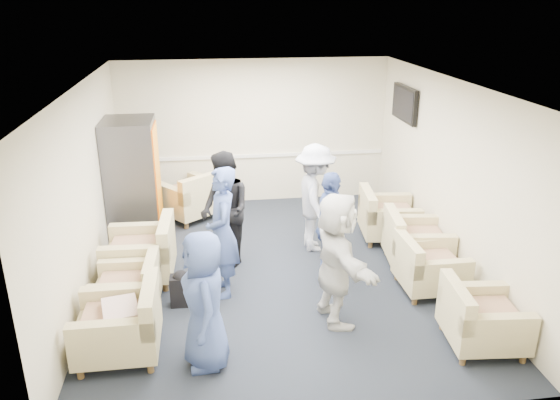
{
  "coord_description": "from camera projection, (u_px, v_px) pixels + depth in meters",
  "views": [
    {
      "loc": [
        -0.92,
        -6.97,
        3.76
      ],
      "look_at": [
        0.09,
        0.2,
        1.03
      ],
      "focal_mm": 35.0,
      "sensor_mm": 36.0,
      "label": 1
    }
  ],
  "objects": [
    {
      "name": "floor",
      "position": [
        276.0,
        272.0,
        7.91
      ],
      "size": [
        6.0,
        6.0,
        0.0
      ],
      "primitive_type": "plane",
      "color": "black",
      "rests_on": "ground"
    },
    {
      "name": "ceiling",
      "position": [
        275.0,
        84.0,
        6.96
      ],
      "size": [
        6.0,
        6.0,
        0.0
      ],
      "primitive_type": "plane",
      "rotation": [
        3.14,
        0.0,
        0.0
      ],
      "color": "white",
      "rests_on": "back_wall"
    },
    {
      "name": "back_wall",
      "position": [
        254.0,
        132.0,
        10.21
      ],
      "size": [
        5.0,
        0.02,
        2.7
      ],
      "primitive_type": "cube",
      "color": "beige",
      "rests_on": "floor"
    },
    {
      "name": "front_wall",
      "position": [
        322.0,
        296.0,
        4.65
      ],
      "size": [
        5.0,
        0.02,
        2.7
      ],
      "primitive_type": "cube",
      "color": "beige",
      "rests_on": "floor"
    },
    {
      "name": "left_wall",
      "position": [
        86.0,
        192.0,
        7.1
      ],
      "size": [
        0.02,
        6.0,
        2.7
      ],
      "primitive_type": "cube",
      "color": "beige",
      "rests_on": "floor"
    },
    {
      "name": "right_wall",
      "position": [
        449.0,
        176.0,
        7.76
      ],
      "size": [
        0.02,
        6.0,
        2.7
      ],
      "primitive_type": "cube",
      "color": "beige",
      "rests_on": "floor"
    },
    {
      "name": "chair_rail",
      "position": [
        255.0,
        156.0,
        10.35
      ],
      "size": [
        4.98,
        0.04,
        0.06
      ],
      "primitive_type": "cube",
      "color": "silver",
      "rests_on": "back_wall"
    },
    {
      "name": "tv",
      "position": [
        405.0,
        104.0,
        9.17
      ],
      "size": [
        0.1,
        1.0,
        0.58
      ],
      "color": "black",
      "rests_on": "right_wall"
    },
    {
      "name": "armchair_left_near",
      "position": [
        123.0,
        326.0,
        5.98
      ],
      "size": [
        0.89,
        0.89,
        0.71
      ],
      "rotation": [
        0.0,
        0.0,
        -1.57
      ],
      "color": "tan",
      "rests_on": "floor"
    },
    {
      "name": "armchair_left_mid",
      "position": [
        131.0,
        290.0,
        6.8
      ],
      "size": [
        0.81,
        0.81,
        0.62
      ],
      "rotation": [
        0.0,
        0.0,
        -1.61
      ],
      "color": "tan",
      "rests_on": "floor"
    },
    {
      "name": "armchair_left_far",
      "position": [
        144.0,
        255.0,
        7.6
      ],
      "size": [
        0.97,
        0.97,
        0.74
      ],
      "rotation": [
        0.0,
        0.0,
        -1.62
      ],
      "color": "tan",
      "rests_on": "floor"
    },
    {
      "name": "armchair_right_near",
      "position": [
        479.0,
        320.0,
        6.14
      ],
      "size": [
        0.9,
        0.9,
        0.66
      ],
      "rotation": [
        0.0,
        0.0,
        1.48
      ],
      "color": "tan",
      "rests_on": "floor"
    },
    {
      "name": "armchair_right_midnear",
      "position": [
        427.0,
        268.0,
        7.31
      ],
      "size": [
        0.82,
        0.82,
        0.65
      ],
      "rotation": [
        0.0,
        0.0,
        1.57
      ],
      "color": "tan",
      "rests_on": "floor"
    },
    {
      "name": "armchair_right_midfar",
      "position": [
        413.0,
        243.0,
        8.0
      ],
      "size": [
        0.97,
        0.97,
        0.7
      ],
      "rotation": [
        0.0,
        0.0,
        1.45
      ],
      "color": "tan",
      "rests_on": "floor"
    },
    {
      "name": "armchair_right_far",
      "position": [
        385.0,
        218.0,
        8.89
      ],
      "size": [
        0.97,
        0.97,
        0.7
      ],
      "rotation": [
        0.0,
        0.0,
        1.46
      ],
      "color": "tan",
      "rests_on": "floor"
    },
    {
      "name": "armchair_corner",
      "position": [
        192.0,
        199.0,
        9.7
      ],
      "size": [
        1.29,
        1.29,
        0.73
      ],
      "rotation": [
        0.0,
        0.0,
        3.8
      ],
      "color": "tan",
      "rests_on": "floor"
    },
    {
      "name": "vending_machine",
      "position": [
        133.0,
        180.0,
        8.72
      ],
      "size": [
        0.8,
        0.93,
        1.97
      ],
      "color": "#4F4F57",
      "rests_on": "floor"
    },
    {
      "name": "backpack",
      "position": [
        181.0,
        287.0,
        6.99
      ],
      "size": [
        0.29,
        0.21,
        0.49
      ],
      "rotation": [
        0.0,
        0.0,
        -0.03
      ],
      "color": "black",
      "rests_on": "floor"
    },
    {
      "name": "pillow",
      "position": [
        121.0,
        312.0,
        5.91
      ],
      "size": [
        0.46,
        0.55,
        0.14
      ],
      "primitive_type": "cube",
      "rotation": [
        0.0,
        0.0,
        -1.35
      ],
      "color": "beige",
      "rests_on": "armchair_left_near"
    },
    {
      "name": "person_front_left",
      "position": [
        204.0,
        301.0,
        5.68
      ],
      "size": [
        0.58,
        0.81,
        1.55
      ],
      "primitive_type": "imported",
      "rotation": [
        0.0,
        0.0,
        -1.44
      ],
      "color": "#3D5293",
      "rests_on": "floor"
    },
    {
      "name": "person_mid_left",
      "position": [
        222.0,
        233.0,
        7.06
      ],
      "size": [
        0.45,
        0.66,
        1.76
      ],
      "primitive_type": "imported",
      "rotation": [
        0.0,
        0.0,
        -1.53
      ],
      "color": "#3D5293",
      "rests_on": "floor"
    },
    {
      "name": "person_back_left",
      "position": [
        225.0,
        210.0,
        7.88
      ],
      "size": [
        0.92,
        1.02,
        1.7
      ],
      "primitive_type": "imported",
      "rotation": [
        0.0,
        0.0,
        -1.16
      ],
      "color": "black",
      "rests_on": "floor"
    },
    {
      "name": "person_back_right",
      "position": [
        315.0,
        198.0,
        8.35
      ],
      "size": [
        0.64,
        1.1,
        1.69
      ],
      "primitive_type": "imported",
      "rotation": [
        0.0,
        0.0,
        1.59
      ],
      "color": "silver",
      "rests_on": "floor"
    },
    {
      "name": "person_mid_right",
      "position": [
        329.0,
        227.0,
        7.46
      ],
      "size": [
        0.65,
        0.99,
        1.57
      ],
      "primitive_type": "imported",
      "rotation": [
        0.0,
        0.0,
        1.26
      ],
      "color": "#3D5293",
      "rests_on": "floor"
    },
    {
      "name": "person_front_right",
      "position": [
        337.0,
        259.0,
        6.47
      ],
      "size": [
        0.64,
        1.58,
        1.66
      ],
      "primitive_type": "imported",
      "rotation": [
        0.0,
        0.0,
        1.67
      ],
      "color": "silver",
      "rests_on": "floor"
    }
  ]
}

